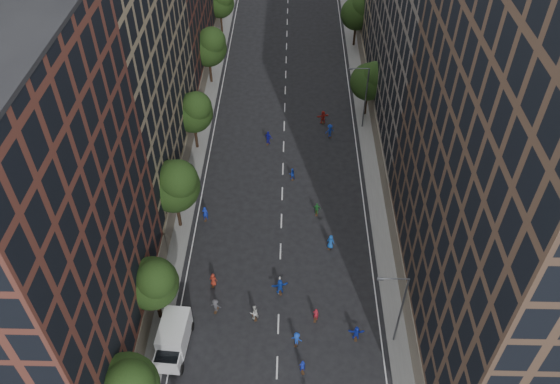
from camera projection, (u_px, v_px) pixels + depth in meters
The scene contains 32 objects.
ground at pixel (284, 149), 70.72m from camera, with size 240.00×240.00×0.00m, color black.
sidewalk_left at pixel (199, 114), 76.36m from camera, with size 4.00×105.00×0.15m, color slate.
sidewalk_right at pixel (371, 116), 75.96m from camera, with size 4.00×105.00×0.15m, color slate.
bldg_left_a at pixel (16, 231), 39.59m from camera, with size 14.00×22.00×30.00m, color #562A21.
bldg_left_b at pixel (98, 46), 55.81m from camera, with size 14.00×26.00×34.00m, color #867558.
bldg_right_a at pixel (538, 172), 39.83m from camera, with size 14.00×30.00×36.00m, color #4B3628.
bldg_right_b at pixel (451, 16), 62.10m from camera, with size 14.00×28.00×33.00m, color #655C53.
tree_left_1 at pixel (153, 282), 47.98m from camera, with size 4.80×4.80×8.21m.
tree_left_2 at pixel (175, 184), 56.20m from camera, with size 5.60×5.60×9.45m.
tree_left_3 at pixel (194, 111), 66.84m from camera, with size 5.00×5.00×8.58m.
tree_left_4 at pixel (209, 46), 78.36m from camera, with size 5.40×5.40×9.08m.
tree_left_5 at pixel (221, 2), 90.38m from camera, with size 4.80×4.80×8.33m.
tree_right_a at pixel (370, 80), 72.44m from camera, with size 5.00×5.00×8.39m.
tree_right_b at pixel (358, 12), 86.87m from camera, with size 5.20×5.20×8.83m.
streetlamp_near at pixel (399, 307), 46.52m from camera, with size 2.64×0.22×9.06m.
streetlamp_far at pixel (364, 95), 70.69m from camera, with size 2.64×0.22×9.06m.
cargo_van at pixel (173, 339), 48.42m from camera, with size 2.88×5.52×2.85m.
skater_1 at pixel (302, 366), 47.29m from camera, with size 0.55×0.36×1.51m, color #122297.
skater_3 at pixel (297, 339), 49.24m from camera, with size 1.00×0.57×1.54m, color #163EB8.
skater_5 at pixel (356, 333), 49.66m from camera, with size 1.49×0.47×1.60m, color #152AAF.
skater_6 at pixel (213, 280), 54.14m from camera, with size 0.75×0.49×1.54m, color maroon.
skater_7 at pixel (316, 315), 51.16m from camera, with size 0.56×0.37×1.55m, color #A31B29.
skater_8 at pixel (254, 313), 51.19m from camera, with size 0.85×0.66×1.75m, color silver.
skater_9 at pixel (216, 306), 51.86m from camera, with size 1.02×0.59×1.58m, color #434247.
skater_10 at pixel (317, 209), 61.49m from camera, with size 0.91×0.38×1.55m, color #22712B.
skater_11 at pixel (280, 287), 53.38m from camera, with size 1.66×0.53×1.79m, color #163EB6.
skater_12 at pixel (331, 242), 57.70m from camera, with size 0.85×0.55×1.74m, color #154BAC.
skater_13 at pixel (205, 214), 60.73m from camera, with size 0.67×0.44×1.84m, color #142AA8.
skater_14 at pixel (292, 174), 65.92m from camera, with size 0.74×0.57×1.51m, color #1433A8.
skater_15 at pixel (330, 131), 72.01m from camera, with size 1.20×0.69×1.86m, color #132F9C.
skater_16 at pixel (268, 138), 70.88m from camera, with size 1.10×0.46×1.87m, color #1516B0.
skater_17 at pixel (323, 117), 74.29m from camera, with size 1.71×0.55×1.85m, color #AD241C.
Camera 1 is at (0.83, -15.62, 44.02)m, focal length 35.00 mm.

